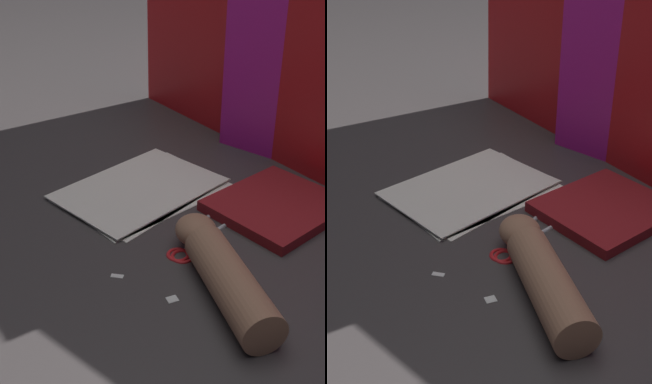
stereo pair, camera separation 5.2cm
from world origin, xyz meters
TOP-DOWN VIEW (x-y plane):
  - ground_plane at (0.00, 0.00)m, footprint 6.00×6.00m
  - backdrop_panel_left at (-0.18, 0.42)m, footprint 0.78×0.14m
  - paper_stack at (-0.13, 0.05)m, footprint 0.27×0.36m
  - book_closed at (0.12, 0.19)m, footprint 0.23×0.26m
  - scissors at (0.09, -0.03)m, footprint 0.09×0.18m
  - hand_forearm at (0.21, -0.08)m, footprint 0.32×0.21m
  - paper_scrap_near at (0.06, -0.18)m, footprint 0.02×0.02m
  - paper_scrap_mid at (0.17, -0.16)m, footprint 0.02×0.02m

SIDE VIEW (x-z plane):
  - ground_plane at x=0.00m, z-range 0.00..0.00m
  - paper_scrap_near at x=0.06m, z-range 0.00..0.00m
  - paper_scrap_mid at x=0.17m, z-range 0.00..0.00m
  - paper_stack at x=-0.13m, z-range 0.00..0.01m
  - scissors at x=0.09m, z-range 0.00..0.01m
  - book_closed at x=0.12m, z-range 0.00..0.02m
  - hand_forearm at x=0.21m, z-range 0.00..0.07m
  - backdrop_panel_left at x=-0.18m, z-range 0.00..0.57m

